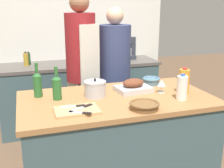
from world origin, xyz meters
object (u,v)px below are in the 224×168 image
(milk_jug, at_px, (182,88))
(condiment_bottle_tall, at_px, (116,56))
(knife_chef, at_px, (81,108))
(wine_bottle_green, at_px, (57,87))
(condiment_bottle_extra, at_px, (29,59))
(wine_bottle_dark, at_px, (37,84))
(person_cook_aproned, at_px, (81,68))
(cutting_board, at_px, (77,110))
(condiment_bottle_short, at_px, (26,59))
(person_cook_guest, at_px, (115,73))
(stand_mixer, at_px, (129,50))
(juice_jug, at_px, (184,81))
(wicker_basket, at_px, (144,105))
(wine_glass_left, at_px, (162,83))
(knife_paring, at_px, (81,113))
(knife_bread, at_px, (74,106))
(stock_pot, at_px, (95,89))
(roasting_pan, at_px, (133,87))
(mixing_bowl, at_px, (151,80))

(milk_jug, xyz_separation_m, condiment_bottle_tall, (0.00, 1.69, -0.03))
(condiment_bottle_tall, bearing_deg, knife_chef, -116.24)
(wine_bottle_green, relative_size, condiment_bottle_extra, 1.60)
(wine_bottle_dark, xyz_separation_m, person_cook_aproned, (0.50, 0.61, -0.03))
(milk_jug, bearing_deg, cutting_board, -179.69)
(wine_bottle_dark, distance_m, condiment_bottle_short, 1.39)
(milk_jug, bearing_deg, person_cook_guest, 100.80)
(stand_mixer, bearing_deg, juice_jug, -95.02)
(wicker_basket, relative_size, milk_jug, 1.05)
(wine_bottle_green, distance_m, condiment_bottle_short, 1.53)
(milk_jug, distance_m, condiment_bottle_short, 2.16)
(wine_glass_left, relative_size, person_cook_aproned, 0.06)
(knife_paring, distance_m, condiment_bottle_short, 1.93)
(knife_bread, bearing_deg, condiment_bottle_short, 99.58)
(condiment_bottle_tall, bearing_deg, condiment_bottle_extra, 170.15)
(condiment_bottle_extra, bearing_deg, cutting_board, -81.77)
(wine_bottle_green, bearing_deg, knife_paring, -74.30)
(juice_jug, height_order, person_cook_aproned, person_cook_aproned)
(cutting_board, relative_size, stock_pot, 1.72)
(roasting_pan, bearing_deg, stock_pot, -174.88)
(wicker_basket, height_order, mixing_bowl, mixing_bowl)
(stock_pot, bearing_deg, milk_jug, -24.13)
(wine_bottle_dark, bearing_deg, juice_jug, -13.44)
(person_cook_aproned, distance_m, person_cook_guest, 0.41)
(knife_chef, distance_m, person_cook_guest, 1.25)
(mixing_bowl, bearing_deg, cutting_board, -149.01)
(stand_mixer, bearing_deg, wicker_basket, -107.86)
(milk_jug, bearing_deg, wine_bottle_green, 162.17)
(wine_bottle_green, bearing_deg, knife_chef, -65.83)
(wine_bottle_green, relative_size, wine_glass_left, 2.40)
(knife_bread, relative_size, stand_mixer, 0.57)
(roasting_pan, distance_m, wicker_basket, 0.44)
(wine_glass_left, bearing_deg, wine_bottle_dark, 168.49)
(roasting_pan, xyz_separation_m, wicker_basket, (-0.08, -0.43, -0.01))
(knife_chef, relative_size, condiment_bottle_tall, 1.10)
(knife_chef, xyz_separation_m, stand_mixer, (1.08, 1.84, 0.09))
(juice_jug, bearing_deg, condiment_bottle_extra, 125.35)
(roasting_pan, height_order, condiment_bottle_extra, condiment_bottle_extra)
(condiment_bottle_extra, distance_m, person_cook_guest, 1.22)
(wine_bottle_green, relative_size, knife_chef, 1.36)
(wine_bottle_green, relative_size, knife_paring, 1.75)
(mixing_bowl, xyz_separation_m, condiment_bottle_tall, (0.04, 1.20, 0.03))
(milk_jug, distance_m, person_cook_aproned, 1.20)
(stock_pot, distance_m, condiment_bottle_tall, 1.54)
(person_cook_guest, bearing_deg, stand_mixer, 71.22)
(wine_bottle_green, height_order, person_cook_guest, person_cook_guest)
(person_cook_guest, bearing_deg, mixing_bowl, -61.28)
(stock_pot, distance_m, knife_bread, 0.33)
(stock_pot, relative_size, condiment_bottle_short, 1.01)
(knife_chef, height_order, person_cook_aproned, person_cook_aproned)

